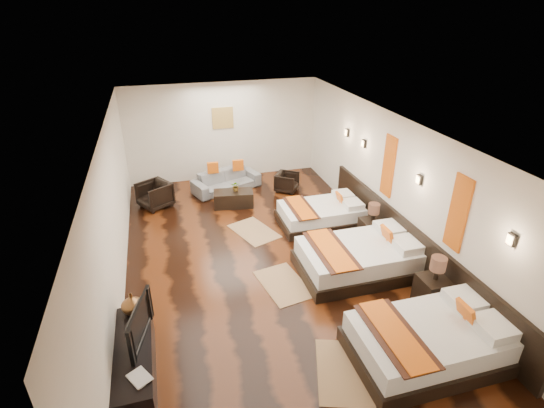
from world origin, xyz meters
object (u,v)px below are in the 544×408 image
object	(u,v)px
sofa	(226,181)
tv_console	(136,362)
bed_far	(322,214)
coffee_table	(234,199)
tv	(134,323)
table_plant	(236,186)
nightstand_b	(372,228)
nightstand_a	(433,288)
bed_mid	(361,257)
figurine	(132,303)
book	(131,383)
armchair_left	(155,195)
bed_near	(431,341)
armchair_right	(287,182)

from	to	relation	value
sofa	tv_console	bearing A→B (deg)	-131.03
bed_far	coffee_table	xyz separation A→B (m)	(-1.84, 1.51, -0.05)
tv	table_plant	world-z (taller)	tv
bed_far	nightstand_b	world-z (taller)	nightstand_b
nightstand_a	tv_console	world-z (taller)	nightstand_a
bed_mid	nightstand_a	size ratio (longest dim) A/B	2.41
figurine	table_plant	world-z (taller)	figurine
book	sofa	size ratio (longest dim) A/B	0.16
nightstand_b	table_plant	xyz separation A→B (m)	(-2.50, 2.57, 0.21)
coffee_table	bed_mid	bearing A→B (deg)	-62.31
bed_mid	armchair_left	bearing A→B (deg)	133.50
nightstand_b	bed_near	bearing A→B (deg)	-102.98
tv_console	sofa	size ratio (longest dim) A/B	0.96
nightstand_a	armchair_left	size ratio (longest dim) A/B	1.32
figurine	nightstand_a	bearing A→B (deg)	-6.00
tv	figurine	xyz separation A→B (m)	(-0.05, 0.59, -0.11)
book	table_plant	size ratio (longest dim) A/B	1.16
nightstand_a	book	xyz separation A→B (m)	(-4.95, -0.85, 0.22)
nightstand_b	sofa	distance (m)	4.42
coffee_table	bed_near	bearing A→B (deg)	-72.33
tv	table_plant	distance (m)	5.43
armchair_left	table_plant	world-z (taller)	armchair_left
nightstand_b	coffee_table	world-z (taller)	nightstand_b
nightstand_b	tv	bearing A→B (deg)	-154.90
figurine	bed_mid	bearing A→B (deg)	9.92
armchair_right	bed_near	bearing A→B (deg)	-142.62
coffee_table	tv	bearing A→B (deg)	-115.53
bed_mid	armchair_left	size ratio (longest dim) A/B	3.18
book	coffee_table	distance (m)	6.10
sofa	armchair_left	world-z (taller)	armchair_left
bed_mid	book	size ratio (longest dim) A/B	7.74
book	figurine	xyz separation A→B (m)	(0.00, 1.37, 0.15)
armchair_right	coffee_table	size ratio (longest dim) A/B	0.59
nightstand_b	tv_console	xyz separation A→B (m)	(-4.95, -2.46, -0.04)
bed_far	tv	world-z (taller)	tv
nightstand_b	book	xyz separation A→B (m)	(-4.95, -3.07, 0.24)
armchair_right	bed_mid	bearing A→B (deg)	-141.41
bed_mid	armchair_left	world-z (taller)	bed_mid
tv_console	table_plant	size ratio (longest dim) A/B	6.88
bed_near	table_plant	world-z (taller)	bed_near
nightstand_a	sofa	size ratio (longest dim) A/B	0.52
bed_mid	nightstand_a	bearing A→B (deg)	-59.27
bed_mid	tv	distance (m)	4.39
figurine	coffee_table	bearing A→B (deg)	60.93
coffee_table	sofa	bearing A→B (deg)	90.00
armchair_right	table_plant	xyz separation A→B (m)	(-1.53, -0.47, 0.26)
bed_mid	bed_far	xyz separation A→B (m)	(-0.01, 2.00, -0.05)
figurine	sofa	distance (m)	5.81
tv	nightstand_b	bearing A→B (deg)	-49.30
bed_near	book	bearing A→B (deg)	177.74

